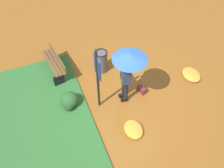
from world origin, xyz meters
TOP-DOWN VIEW (x-y plane):
  - ground_plane at (0.00, 0.00)m, footprint 18.00×18.00m
  - grass_verge at (-0.23, -3.04)m, footprint 4.80×4.00m
  - person_with_umbrella at (0.03, 0.17)m, footprint 0.96×0.96m
  - info_sign_post at (-0.09, -0.66)m, footprint 0.44×0.07m
  - handbag at (-0.06, 0.77)m, footprint 0.32×0.20m
  - park_bench at (-1.99, -1.57)m, footprint 1.40×0.55m
  - trash_bin at (-1.47, -0.08)m, footprint 0.42×0.42m
  - shrub_cluster at (-0.41, -1.52)m, footprint 0.59×0.54m
  - leaf_pile_near_person at (-0.05, 2.67)m, footprint 0.72×0.57m
  - leaf_pile_by_bench at (1.13, -0.07)m, footprint 0.66×0.53m

SIDE VIEW (x-z plane):
  - ground_plane at x=0.00m, z-range 0.00..0.00m
  - grass_verge at x=-0.23m, z-range 0.00..0.05m
  - leaf_pile_by_bench at x=1.13m, z-range 0.00..0.15m
  - leaf_pile_near_person at x=-0.05m, z-range 0.00..0.16m
  - handbag at x=-0.06m, z-range -0.06..0.31m
  - shrub_cluster at x=-0.41m, z-range -0.02..0.47m
  - park_bench at x=-1.99m, z-range 0.03..0.78m
  - trash_bin at x=-1.47m, z-range 0.00..0.84m
  - info_sign_post at x=-0.09m, z-range 0.29..2.59m
  - person_with_umbrella at x=0.03m, z-range 0.53..2.57m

